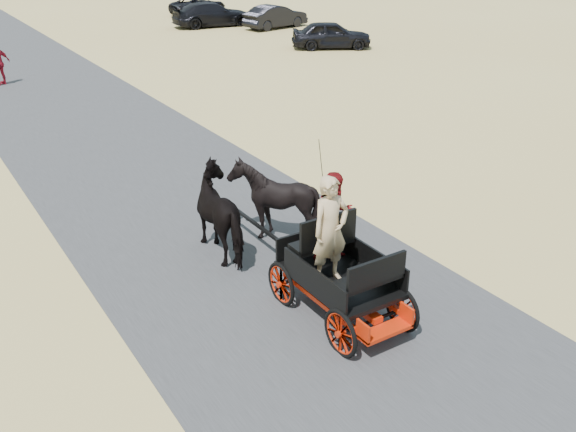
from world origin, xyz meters
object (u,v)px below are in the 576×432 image
horse_right (274,201)px  horse_left (226,213)px  carriage (340,296)px  car_d (198,5)px  car_a (331,35)px  car_c (212,14)px  car_b (275,17)px

horse_right → horse_left: bearing=0.0°
carriage → car_d: 36.64m
car_a → car_d: 14.78m
horse_right → car_c: 28.19m
car_b → car_c: bearing=38.0°
carriage → car_d: size_ratio=0.59×
car_a → car_c: bearing=40.2°
car_a → car_c: (-1.88, 9.50, 0.02)m
horse_left → car_b: bearing=-123.5°
carriage → car_a: 23.74m
horse_left → car_b: size_ratio=0.50×
carriage → horse_left: horse_left is taller
horse_left → car_c: bearing=-115.9°
car_a → car_d: bearing=30.2°
car_a → car_b: car_a is taller
car_d → horse_right: bearing=137.4°
horse_right → car_a: bearing=-129.3°
car_b → car_c: car_c is taller
car_a → car_b: size_ratio=0.98×
horse_left → horse_right: horse_right is taller
carriage → car_b: (14.83, 26.20, 0.30)m
carriage → horse_right: bearing=79.6°
carriage → horse_left: 3.09m
car_b → car_d: 7.95m
horse_left → car_d: size_ratio=0.49×
horse_left → car_a: (14.41, 16.27, -0.18)m
carriage → horse_left: (-0.55, 3.00, 0.49)m
car_d → car_c: bearing=143.6°
horse_left → car_c: 28.66m
horse_left → horse_right: bearing=-180.0°
carriage → horse_left: bearing=100.4°
horse_left → car_a: size_ratio=0.51×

